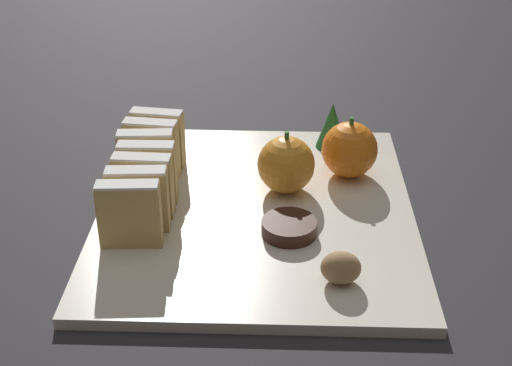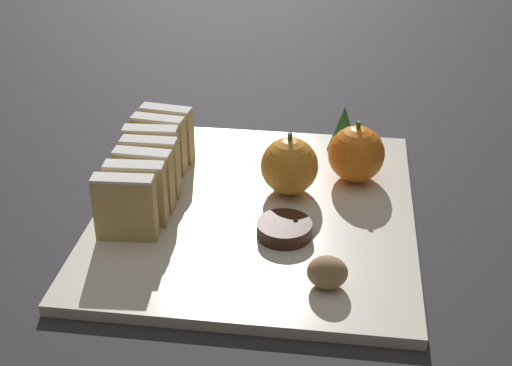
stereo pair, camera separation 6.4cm
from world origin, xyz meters
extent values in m
plane|color=#28262B|center=(0.00, 0.00, 0.00)|extent=(6.00, 6.00, 0.00)
cube|color=silver|center=(0.00, 0.00, 0.01)|extent=(0.34, 0.38, 0.01)
cube|color=tan|center=(-0.12, -0.07, 0.05)|extent=(0.06, 0.02, 0.07)
cube|color=white|center=(-0.12, -0.07, 0.08)|extent=(0.06, 0.02, 0.00)
cube|color=tan|center=(-0.12, -0.05, 0.05)|extent=(0.06, 0.02, 0.07)
cube|color=white|center=(-0.12, -0.05, 0.08)|extent=(0.06, 0.02, 0.00)
cube|color=tan|center=(-0.12, -0.02, 0.05)|extent=(0.06, 0.02, 0.07)
cube|color=white|center=(-0.12, -0.02, 0.08)|extent=(0.06, 0.02, 0.00)
cube|color=tan|center=(-0.12, 0.01, 0.05)|extent=(0.06, 0.02, 0.07)
cube|color=white|center=(-0.12, 0.01, 0.08)|extent=(0.06, 0.02, 0.00)
cube|color=tan|center=(-0.12, 0.04, 0.05)|extent=(0.06, 0.02, 0.07)
cube|color=white|center=(-0.12, 0.04, 0.08)|extent=(0.06, 0.02, 0.00)
cube|color=tan|center=(-0.12, 0.07, 0.05)|extent=(0.06, 0.03, 0.07)
cube|color=white|center=(-0.12, 0.07, 0.08)|extent=(0.06, 0.03, 0.00)
cube|color=tan|center=(-0.12, 0.10, 0.05)|extent=(0.06, 0.03, 0.07)
cube|color=white|center=(-0.12, 0.10, 0.08)|extent=(0.06, 0.03, 0.00)
sphere|color=orange|center=(0.03, 0.04, 0.04)|extent=(0.06, 0.06, 0.06)
cylinder|color=#38702D|center=(0.03, 0.04, 0.08)|extent=(0.01, 0.01, 0.01)
sphere|color=orange|center=(0.11, 0.08, 0.04)|extent=(0.07, 0.07, 0.07)
cylinder|color=#38702D|center=(0.11, 0.08, 0.08)|extent=(0.01, 0.01, 0.01)
ellipsoid|color=#9E7A51|center=(0.08, -0.13, 0.03)|extent=(0.04, 0.03, 0.03)
cylinder|color=#381E14|center=(0.04, -0.05, 0.02)|extent=(0.06, 0.06, 0.02)
cone|color=#23662D|center=(0.09, 0.15, 0.04)|extent=(0.04, 0.04, 0.06)
camera|label=1|loc=(0.02, -0.66, 0.42)|focal=50.00mm
camera|label=2|loc=(0.09, -0.66, 0.42)|focal=50.00mm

